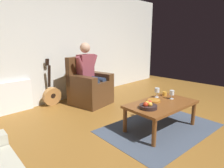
{
  "coord_description": "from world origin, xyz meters",
  "views": [
    {
      "loc": [
        2.48,
        1.06,
        1.42
      ],
      "look_at": [
        0.02,
        -1.37,
        0.59
      ],
      "focal_mm": 31.71,
      "sensor_mm": 36.0,
      "label": 1
    }
  ],
  "objects_px": {
    "person_seated": "(90,72)",
    "candle_jar": "(165,94)",
    "wine_glass_near": "(172,93)",
    "armchair": "(89,88)",
    "decorative_dish": "(154,101)",
    "coffee_table": "(161,106)",
    "guitar": "(52,95)",
    "wine_glass_far": "(157,91)",
    "fruit_bowl": "(148,106)"
  },
  "relations": [
    {
      "from": "person_seated",
      "to": "candle_jar",
      "type": "bearing_deg",
      "value": 95.4
    },
    {
      "from": "armchair",
      "to": "fruit_bowl",
      "type": "bearing_deg",
      "value": 70.33
    },
    {
      "from": "armchair",
      "to": "wine_glass_far",
      "type": "distance_m",
      "value": 1.57
    },
    {
      "from": "guitar",
      "to": "decorative_dish",
      "type": "bearing_deg",
      "value": 106.97
    },
    {
      "from": "guitar",
      "to": "candle_jar",
      "type": "distance_m",
      "value": 2.31
    },
    {
      "from": "person_seated",
      "to": "armchair",
      "type": "bearing_deg",
      "value": -90.0
    },
    {
      "from": "person_seated",
      "to": "wine_glass_far",
      "type": "xyz_separation_m",
      "value": [
        -0.22,
        1.51,
        -0.17
      ]
    },
    {
      "from": "armchair",
      "to": "candle_jar",
      "type": "height_order",
      "value": "armchair"
    },
    {
      "from": "wine_glass_far",
      "to": "fruit_bowl",
      "type": "xyz_separation_m",
      "value": [
        0.55,
        0.2,
        -0.08
      ]
    },
    {
      "from": "coffee_table",
      "to": "decorative_dish",
      "type": "height_order",
      "value": "decorative_dish"
    },
    {
      "from": "wine_glass_far",
      "to": "decorative_dish",
      "type": "height_order",
      "value": "wine_glass_far"
    },
    {
      "from": "person_seated",
      "to": "decorative_dish",
      "type": "bearing_deg",
      "value": 81.14
    },
    {
      "from": "person_seated",
      "to": "guitar",
      "type": "distance_m",
      "value": 0.94
    },
    {
      "from": "coffee_table",
      "to": "wine_glass_far",
      "type": "height_order",
      "value": "wine_glass_far"
    },
    {
      "from": "armchair",
      "to": "wine_glass_far",
      "type": "bearing_deg",
      "value": 89.25
    },
    {
      "from": "wine_glass_far",
      "to": "guitar",
      "type": "bearing_deg",
      "value": -66.99
    },
    {
      "from": "coffee_table",
      "to": "candle_jar",
      "type": "xyz_separation_m",
      "value": [
        -0.39,
        -0.17,
        0.09
      ]
    },
    {
      "from": "coffee_table",
      "to": "guitar",
      "type": "distance_m",
      "value": 2.32
    },
    {
      "from": "armchair",
      "to": "candle_jar",
      "type": "relative_size",
      "value": 13.54
    },
    {
      "from": "wine_glass_near",
      "to": "decorative_dish",
      "type": "height_order",
      "value": "wine_glass_near"
    },
    {
      "from": "wine_glass_near",
      "to": "person_seated",
      "type": "bearing_deg",
      "value": -79.83
    },
    {
      "from": "armchair",
      "to": "person_seated",
      "type": "relative_size",
      "value": 0.77
    },
    {
      "from": "wine_glass_near",
      "to": "decorative_dish",
      "type": "xyz_separation_m",
      "value": [
        0.31,
        -0.14,
        -0.09
      ]
    },
    {
      "from": "wine_glass_far",
      "to": "candle_jar",
      "type": "distance_m",
      "value": 0.2
    },
    {
      "from": "armchair",
      "to": "coffee_table",
      "type": "xyz_separation_m",
      "value": [
        -0.01,
        1.75,
        0.01
      ]
    },
    {
      "from": "wine_glass_near",
      "to": "decorative_dish",
      "type": "relative_size",
      "value": 0.71
    },
    {
      "from": "person_seated",
      "to": "candle_jar",
      "type": "xyz_separation_m",
      "value": [
        -0.4,
        1.56,
        -0.25
      ]
    },
    {
      "from": "wine_glass_far",
      "to": "fruit_bowl",
      "type": "bearing_deg",
      "value": 20.3
    },
    {
      "from": "guitar",
      "to": "fruit_bowl",
      "type": "xyz_separation_m",
      "value": [
        -0.3,
        2.22,
        0.23
      ]
    },
    {
      "from": "armchair",
      "to": "wine_glass_near",
      "type": "relative_size",
      "value": 6.89
    },
    {
      "from": "wine_glass_near",
      "to": "armchair",
      "type": "bearing_deg",
      "value": -79.85
    },
    {
      "from": "wine_glass_near",
      "to": "wine_glass_far",
      "type": "xyz_separation_m",
      "value": [
        0.1,
        -0.22,
        0.02
      ]
    },
    {
      "from": "guitar",
      "to": "wine_glass_near",
      "type": "height_order",
      "value": "guitar"
    },
    {
      "from": "coffee_table",
      "to": "wine_glass_far",
      "type": "distance_m",
      "value": 0.34
    },
    {
      "from": "wine_glass_near",
      "to": "decorative_dish",
      "type": "bearing_deg",
      "value": -24.11
    },
    {
      "from": "coffee_table",
      "to": "fruit_bowl",
      "type": "distance_m",
      "value": 0.36
    },
    {
      "from": "person_seated",
      "to": "coffee_table",
      "type": "distance_m",
      "value": 1.76
    },
    {
      "from": "person_seated",
      "to": "wine_glass_near",
      "type": "relative_size",
      "value": 8.9
    },
    {
      "from": "fruit_bowl",
      "to": "coffee_table",
      "type": "bearing_deg",
      "value": 178.42
    },
    {
      "from": "armchair",
      "to": "guitar",
      "type": "bearing_deg",
      "value": -45.54
    },
    {
      "from": "fruit_bowl",
      "to": "guitar",
      "type": "bearing_deg",
      "value": -82.23
    },
    {
      "from": "wine_glass_far",
      "to": "person_seated",
      "type": "bearing_deg",
      "value": -81.89
    },
    {
      "from": "guitar",
      "to": "armchair",
      "type": "bearing_deg",
      "value": 143.33
    },
    {
      "from": "armchair",
      "to": "decorative_dish",
      "type": "height_order",
      "value": "armchair"
    },
    {
      "from": "coffee_table",
      "to": "wine_glass_near",
      "type": "height_order",
      "value": "wine_glass_near"
    },
    {
      "from": "person_seated",
      "to": "guitar",
      "type": "relative_size",
      "value": 1.32
    },
    {
      "from": "person_seated",
      "to": "wine_glass_near",
      "type": "height_order",
      "value": "person_seated"
    },
    {
      "from": "person_seated",
      "to": "candle_jar",
      "type": "relative_size",
      "value": 17.49
    },
    {
      "from": "decorative_dish",
      "to": "armchair",
      "type": "bearing_deg",
      "value": -89.84
    },
    {
      "from": "coffee_table",
      "to": "armchair",
      "type": "bearing_deg",
      "value": -89.57
    }
  ]
}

